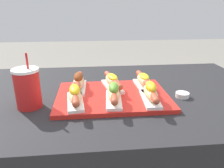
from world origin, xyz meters
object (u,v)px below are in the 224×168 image
at_px(hot_dog_1, 114,93).
at_px(hot_dog_2, 150,92).
at_px(hot_dog_3, 79,82).
at_px(drink_cup, 28,88).
at_px(sauce_bowl, 182,95).
at_px(hot_dog_4, 112,81).
at_px(hot_dog_5, 144,81).
at_px(hot_dog_0, 75,95).
at_px(serving_tray, 112,96).

xyz_separation_m(hot_dog_1, hot_dog_2, (0.15, -0.01, -0.00)).
bearing_deg(hot_dog_3, drink_cup, -145.59).
distance_m(hot_dog_1, sauce_bowl, 0.32).
bearing_deg(sauce_bowl, drink_cup, -177.26).
height_order(hot_dog_3, hot_dog_4, hot_dog_3).
xyz_separation_m(hot_dog_1, hot_dog_4, (0.01, 0.14, -0.00)).
bearing_deg(drink_cup, hot_dog_3, 34.41).
relative_size(hot_dog_1, hot_dog_5, 1.00).
bearing_deg(hot_dog_0, sauce_bowl, 6.70).
relative_size(hot_dog_4, sauce_bowl, 3.72).
distance_m(hot_dog_1, drink_cup, 0.33).
xyz_separation_m(sauce_bowl, drink_cup, (-0.64, -0.03, 0.07)).
distance_m(hot_dog_3, drink_cup, 0.23).
bearing_deg(hot_dog_2, hot_dog_3, 152.04).
bearing_deg(hot_dog_2, hot_dog_4, 132.83).
height_order(hot_dog_5, drink_cup, drink_cup).
height_order(hot_dog_4, drink_cup, drink_cup).
xyz_separation_m(hot_dog_3, hot_dog_4, (0.15, -0.01, -0.00)).
distance_m(hot_dog_0, hot_dog_5, 0.34).
bearing_deg(hot_dog_1, hot_dog_3, 134.03).
xyz_separation_m(hot_dog_1, sauce_bowl, (0.31, 0.05, -0.04)).
relative_size(serving_tray, hot_dog_2, 2.17).
height_order(serving_tray, hot_dog_1, hot_dog_1).
relative_size(hot_dog_4, drink_cup, 1.00).
relative_size(serving_tray, hot_dog_3, 2.16).
bearing_deg(hot_dog_3, hot_dog_2, -27.96).
height_order(hot_dog_3, hot_dog_5, hot_dog_3).
bearing_deg(drink_cup, hot_dog_4, 19.77).
xyz_separation_m(hot_dog_0, drink_cup, (-0.18, 0.02, 0.03)).
distance_m(hot_dog_2, drink_cup, 0.48).
bearing_deg(drink_cup, hot_dog_0, -7.33).
xyz_separation_m(hot_dog_1, drink_cup, (-0.33, 0.02, 0.03)).
xyz_separation_m(serving_tray, hot_dog_5, (0.15, 0.07, 0.04)).
height_order(hot_dog_2, drink_cup, drink_cup).
bearing_deg(sauce_bowl, serving_tray, 176.22).
distance_m(hot_dog_4, hot_dog_5, 0.15).
bearing_deg(hot_dog_3, hot_dog_4, -2.27).
relative_size(serving_tray, hot_dog_0, 2.17).
bearing_deg(serving_tray, drink_cup, -171.36).
height_order(hot_dog_0, hot_dog_3, hot_dog_3).
distance_m(hot_dog_4, drink_cup, 0.37).
height_order(hot_dog_0, drink_cup, drink_cup).
xyz_separation_m(hot_dog_5, sauce_bowl, (0.15, -0.09, -0.04)).
height_order(hot_dog_3, drink_cup, drink_cup).
distance_m(hot_dog_0, hot_dog_4, 0.22).
xyz_separation_m(hot_dog_0, hot_dog_5, (0.31, 0.14, -0.00)).
bearing_deg(hot_dog_0, drink_cup, 172.67).
bearing_deg(drink_cup, serving_tray, 8.64).
xyz_separation_m(serving_tray, hot_dog_0, (-0.15, -0.07, 0.04)).
xyz_separation_m(hot_dog_2, sauce_bowl, (0.16, 0.06, -0.04)).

